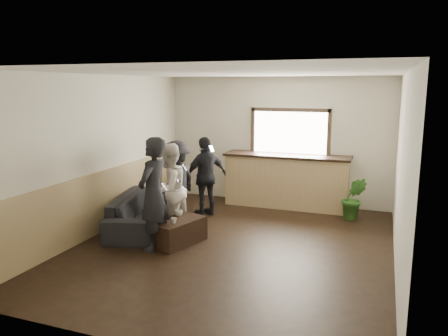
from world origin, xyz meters
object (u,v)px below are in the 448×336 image
at_px(cup_b, 174,221).
at_px(person_a, 153,194).
at_px(sofa, 142,212).
at_px(person_b, 169,190).
at_px(coffee_table, 178,232).
at_px(cup_a, 179,213).
at_px(bar_counter, 286,178).
at_px(potted_plant, 354,198).
at_px(person_d, 206,176).
at_px(person_c, 176,182).

bearing_deg(cup_b, person_a, -145.04).
bearing_deg(cup_b, sofa, 145.84).
xyz_separation_m(person_a, person_b, (-0.11, 0.73, -0.10)).
xyz_separation_m(coffee_table, person_a, (-0.24, -0.36, 0.71)).
bearing_deg(sofa, person_b, -116.80).
height_order(sofa, cup_a, sofa).
bearing_deg(person_b, bar_counter, 162.32).
bearing_deg(person_a, cup_a, 165.40).
height_order(potted_plant, person_d, person_d).
relative_size(sofa, potted_plant, 2.49).
bearing_deg(person_c, cup_b, 32.44).
bearing_deg(coffee_table, sofa, 153.05).
relative_size(coffee_table, potted_plant, 1.07).
bearing_deg(person_c, person_d, 159.90).
height_order(bar_counter, cup_a, bar_counter).
bearing_deg(sofa, coffee_table, -132.39).
bearing_deg(person_d, potted_plant, 140.08).
distance_m(coffee_table, person_b, 0.80).
distance_m(person_a, person_c, 1.42).
bearing_deg(potted_plant, person_b, -146.04).
xyz_separation_m(cup_a, person_d, (-0.10, 1.46, 0.35)).
bearing_deg(cup_a, cup_b, -75.24).
bearing_deg(bar_counter, cup_a, -115.60).
height_order(potted_plant, person_a, person_a).
height_order(cup_a, person_b, person_b).
bearing_deg(person_d, cup_b, 42.13).
distance_m(coffee_table, cup_b, 0.30).
height_order(coffee_table, person_b, person_b).
relative_size(potted_plant, person_d, 0.53).
distance_m(sofa, person_c, 0.85).
distance_m(cup_a, person_b, 0.47).
xyz_separation_m(person_a, person_c, (-0.29, 1.39, -0.12)).
bearing_deg(person_c, potted_plant, 121.21).
bearing_deg(sofa, person_c, -55.83).
height_order(bar_counter, person_a, bar_counter).
height_order(coffee_table, person_d, person_d).
height_order(bar_counter, cup_b, bar_counter).
distance_m(coffee_table, cup_a, 0.34).
xyz_separation_m(cup_b, person_a, (-0.26, -0.18, 0.46)).
distance_m(person_c, person_d, 0.73).
bearing_deg(bar_counter, person_c, -132.88).
xyz_separation_m(coffee_table, person_b, (-0.35, 0.37, 0.61)).
bearing_deg(sofa, bar_counter, -57.79).
distance_m(bar_counter, cup_b, 3.29).
bearing_deg(potted_plant, cup_b, -135.67).
relative_size(cup_a, person_b, 0.08).
bearing_deg(person_c, sofa, -32.40).
distance_m(sofa, coffee_table, 1.11).
xyz_separation_m(cup_a, person_b, (-0.26, 0.16, 0.35)).
bearing_deg(cup_a, person_b, 148.77).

